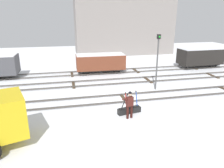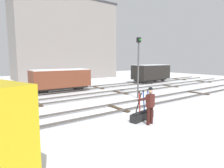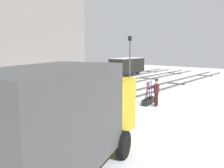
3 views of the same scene
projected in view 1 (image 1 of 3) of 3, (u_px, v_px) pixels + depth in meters
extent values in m
plane|color=white|center=(124.00, 99.00, 15.51)|extent=(60.00, 60.00, 0.00)
cube|color=#4C4742|center=(127.00, 101.00, 14.80)|extent=(44.00, 0.07, 0.10)
cube|color=#4C4742|center=(122.00, 94.00, 16.13)|extent=(44.00, 0.07, 0.10)
cube|color=#423323|center=(124.00, 99.00, 15.49)|extent=(0.24, 1.94, 0.08)
cube|color=#4C4742|center=(114.00, 84.00, 18.65)|extent=(44.00, 0.07, 0.10)
cube|color=#4C4742|center=(110.00, 79.00, 19.99)|extent=(44.00, 0.07, 0.10)
cube|color=#423323|center=(73.00, 85.00, 18.63)|extent=(0.24, 1.94, 0.08)
cube|color=#423323|center=(148.00, 80.00, 20.07)|extent=(0.24, 1.94, 0.08)
cube|color=#423323|center=(212.00, 76.00, 21.50)|extent=(0.24, 1.94, 0.08)
cube|color=#4C4742|center=(106.00, 73.00, 22.01)|extent=(44.00, 0.07, 0.10)
cube|color=#4C4742|center=(104.00, 70.00, 23.35)|extent=(44.00, 0.07, 0.10)
cube|color=#423323|center=(72.00, 74.00, 21.99)|extent=(0.24, 1.94, 0.08)
cube|color=#423323|center=(136.00, 71.00, 23.42)|extent=(0.24, 1.94, 0.08)
cube|color=#423323|center=(192.00, 68.00, 24.86)|extent=(0.24, 1.94, 0.08)
cube|color=black|center=(129.00, 110.00, 13.26)|extent=(1.56, 0.63, 0.36)
cube|color=black|center=(129.00, 107.00, 13.19)|extent=(1.38, 0.45, 0.06)
cylinder|color=black|center=(124.00, 102.00, 12.93)|extent=(0.50, 0.15, 0.98)
sphere|color=black|center=(128.00, 94.00, 12.86)|extent=(0.09, 0.09, 0.09)
cylinder|color=red|center=(126.00, 101.00, 12.95)|extent=(0.16, 0.08, 1.05)
sphere|color=black|center=(126.00, 93.00, 12.77)|extent=(0.09, 0.09, 0.09)
cylinder|color=#1E47B7|center=(131.00, 100.00, 13.09)|extent=(0.21, 0.09, 1.05)
sphere|color=black|center=(130.00, 92.00, 12.90)|extent=(0.09, 0.09, 0.09)
cylinder|color=#1E47B7|center=(137.00, 99.00, 13.23)|extent=(0.20, 0.09, 1.05)
sphere|color=black|center=(136.00, 91.00, 13.04)|extent=(0.09, 0.09, 0.09)
cylinder|color=#351511|center=(128.00, 112.00, 12.49)|extent=(0.15, 0.15, 0.80)
cylinder|color=#351511|center=(131.00, 112.00, 12.59)|extent=(0.15, 0.15, 0.80)
cube|color=#4C1E19|center=(130.00, 101.00, 12.33)|extent=(0.42, 0.31, 0.57)
sphere|color=tan|center=(130.00, 94.00, 12.19)|extent=(0.22, 0.22, 0.22)
sphere|color=black|center=(130.00, 93.00, 12.17)|extent=(0.20, 0.20, 0.20)
cylinder|color=#4C1E19|center=(125.00, 99.00, 12.45)|extent=(0.21, 0.55, 0.27)
cylinder|color=#4C1E19|center=(131.00, 98.00, 12.59)|extent=(0.21, 0.54, 0.33)
cube|color=gold|center=(2.00, 115.00, 9.67)|extent=(2.45, 2.58, 1.90)
cube|color=black|center=(22.00, 105.00, 10.00)|extent=(0.58, 1.71, 0.76)
cylinder|color=#4C4C4C|center=(157.00, 65.00, 17.00)|extent=(0.12, 0.12, 4.16)
cube|color=black|center=(159.00, 37.00, 16.30)|extent=(0.24, 0.24, 0.36)
sphere|color=green|center=(160.00, 37.00, 16.18)|extent=(0.14, 0.14, 0.14)
cube|color=gray|center=(123.00, 16.00, 33.31)|extent=(15.26, 6.09, 11.73)
cube|color=#2D2B28|center=(101.00, 69.00, 22.50)|extent=(4.83, 1.33, 0.20)
cube|color=brown|center=(100.00, 62.00, 22.24)|extent=(5.10, 2.17, 1.49)
cube|color=white|center=(100.00, 54.00, 22.00)|extent=(4.99, 2.08, 0.06)
cylinder|color=black|center=(86.00, 72.00, 21.67)|extent=(0.70, 0.11, 0.70)
cylinder|color=black|center=(85.00, 69.00, 22.74)|extent=(0.70, 0.11, 0.70)
cylinder|color=black|center=(117.00, 70.00, 22.29)|extent=(0.70, 0.11, 0.70)
cylinder|color=black|center=(114.00, 68.00, 23.36)|extent=(0.70, 0.11, 0.70)
cube|color=#2D2B28|center=(199.00, 64.00, 24.92)|extent=(4.81, 1.46, 0.20)
cube|color=black|center=(200.00, 56.00, 24.62)|extent=(5.10, 2.34, 1.72)
cube|color=silver|center=(201.00, 49.00, 24.35)|extent=(4.99, 2.25, 0.06)
cylinder|color=black|center=(190.00, 67.00, 24.00)|extent=(0.70, 0.12, 0.70)
cylinder|color=black|center=(184.00, 64.00, 25.10)|extent=(0.70, 0.12, 0.70)
cylinder|color=black|center=(214.00, 65.00, 24.77)|extent=(0.70, 0.12, 0.70)
cylinder|color=black|center=(208.00, 63.00, 25.87)|extent=(0.70, 0.12, 0.70)
cylinder|color=black|center=(7.00, 76.00, 20.08)|extent=(0.70, 0.10, 0.70)
cylinder|color=black|center=(10.00, 73.00, 21.22)|extent=(0.70, 0.10, 0.70)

